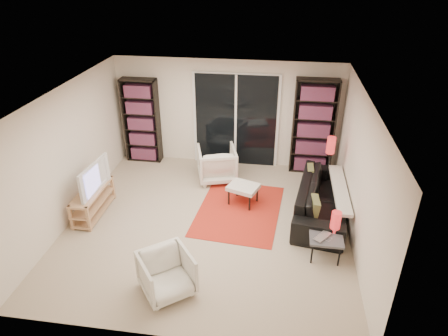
{
  "coord_description": "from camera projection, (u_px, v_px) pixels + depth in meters",
  "views": [
    {
      "loc": [
        1.15,
        -5.84,
        4.32
      ],
      "look_at": [
        0.25,
        0.3,
        1.0
      ],
      "focal_mm": 32.0,
      "sensor_mm": 36.0,
      "label": 1
    }
  ],
  "objects": [
    {
      "name": "wall_back",
      "position": [
        227.0,
        113.0,
        8.9
      ],
      "size": [
        5.0,
        0.02,
        2.4
      ],
      "primitive_type": "cube",
      "color": "#EEE2CD",
      "rests_on": "ground"
    },
    {
      "name": "wall_left",
      "position": [
        68.0,
        155.0,
        7.04
      ],
      "size": [
        0.02,
        5.0,
        2.4
      ],
      "primitive_type": "cube",
      "color": "#EEE2CD",
      "rests_on": "ground"
    },
    {
      "name": "floor_lamp",
      "position": [
        330.0,
        152.0,
        7.79
      ],
      "size": [
        0.19,
        0.19,
        1.24
      ],
      "color": "black",
      "rests_on": "floor"
    },
    {
      "name": "table_lamp",
      "position": [
        336.0,
        222.0,
        6.34
      ],
      "size": [
        0.16,
        0.16,
        0.36
      ],
      "primitive_type": "cylinder",
      "color": "red",
      "rests_on": "side_table"
    },
    {
      "name": "sofa",
      "position": [
        323.0,
        198.0,
        7.41
      ],
      "size": [
        1.22,
        2.37,
        0.66
      ],
      "primitive_type": "imported",
      "rotation": [
        0.0,
        0.0,
        1.42
      ],
      "color": "black",
      "rests_on": "floor"
    },
    {
      "name": "ottoman",
      "position": [
        243.0,
        188.0,
        7.71
      ],
      "size": [
        0.67,
        0.61,
        0.4
      ],
      "color": "silver",
      "rests_on": "floor"
    },
    {
      "name": "wall_right",
      "position": [
        360.0,
        175.0,
        6.4
      ],
      "size": [
        0.02,
        5.0,
        2.4
      ],
      "primitive_type": "cube",
      "color": "#EEE2CD",
      "rests_on": "ground"
    },
    {
      "name": "tv",
      "position": [
        90.0,
        177.0,
        7.2
      ],
      "size": [
        0.22,
        0.98,
        0.56
      ],
      "primitive_type": "imported",
      "rotation": [
        0.0,
        0.0,
        1.48
      ],
      "color": "black",
      "rests_on": "tv_stand"
    },
    {
      "name": "armchair_back",
      "position": [
        217.0,
        164.0,
        8.55
      ],
      "size": [
        0.98,
        1.0,
        0.74
      ],
      "primitive_type": "imported",
      "rotation": [
        0.0,
        0.0,
        3.42
      ],
      "color": "silver",
      "rests_on": "floor"
    },
    {
      "name": "wall_front",
      "position": [
        167.0,
        266.0,
        4.54
      ],
      "size": [
        5.0,
        0.02,
        2.4
      ],
      "primitive_type": "cube",
      "color": "#EEE2CD",
      "rests_on": "ground"
    },
    {
      "name": "tv_stand",
      "position": [
        93.0,
        201.0,
        7.45
      ],
      "size": [
        0.38,
        1.18,
        0.5
      ],
      "color": "tan",
      "rests_on": "floor"
    },
    {
      "name": "sliding_door",
      "position": [
        236.0,
        121.0,
        8.91
      ],
      "size": [
        1.92,
        0.08,
        2.16
      ],
      "color": "white",
      "rests_on": "ground"
    },
    {
      "name": "ceiling",
      "position": [
        205.0,
        96.0,
        6.15
      ],
      "size": [
        5.0,
        5.0,
        0.02
      ],
      "primitive_type": "cube",
      "color": "white",
      "rests_on": "wall_back"
    },
    {
      "name": "side_table",
      "position": [
        326.0,
        238.0,
        6.33
      ],
      "size": [
        0.53,
        0.53,
        0.4
      ],
      "color": "#48484D",
      "rests_on": "floor"
    },
    {
      "name": "bookshelf_right",
      "position": [
        313.0,
        127.0,
        8.58
      ],
      "size": [
        0.9,
        0.3,
        2.1
      ],
      "color": "black",
      "rests_on": "ground"
    },
    {
      "name": "laptop",
      "position": [
        325.0,
        238.0,
        6.24
      ],
      "size": [
        0.37,
        0.4,
        0.03
      ],
      "primitive_type": "imported",
      "rotation": [
        0.0,
        0.0,
        0.93
      ],
      "color": "silver",
      "rests_on": "side_table"
    },
    {
      "name": "floor",
      "position": [
        208.0,
        223.0,
        7.28
      ],
      "size": [
        5.0,
        5.0,
        0.0
      ],
      "primitive_type": "plane",
      "color": "beige",
      "rests_on": "ground"
    },
    {
      "name": "armchair_front",
      "position": [
        167.0,
        274.0,
        5.66
      ],
      "size": [
        0.98,
        0.98,
        0.64
      ],
      "primitive_type": "imported",
      "rotation": [
        0.0,
        0.0,
        0.66
      ],
      "color": "silver",
      "rests_on": "floor"
    },
    {
      "name": "bookshelf_left",
      "position": [
        142.0,
        121.0,
        9.11
      ],
      "size": [
        0.8,
        0.3,
        1.95
      ],
      "color": "black",
      "rests_on": "ground"
    },
    {
      "name": "rug",
      "position": [
        239.0,
        210.0,
        7.64
      ],
      "size": [
        1.68,
        2.17,
        0.01
      ],
      "primitive_type": "cube",
      "rotation": [
        0.0,
        0.0,
        -0.09
      ],
      "color": "red",
      "rests_on": "floor"
    }
  ]
}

